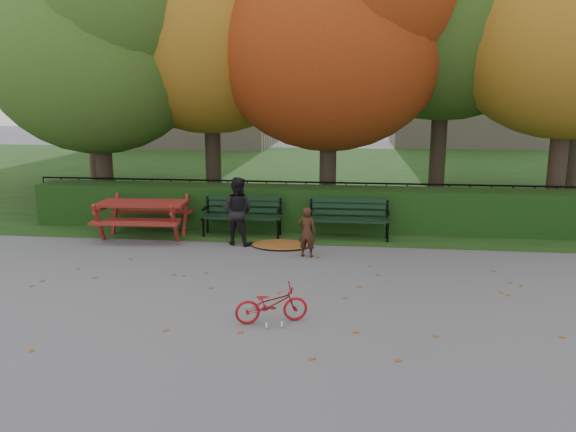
# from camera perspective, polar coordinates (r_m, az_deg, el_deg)

# --- Properties ---
(ground) EXTENTS (90.00, 90.00, 0.00)m
(ground) POSITION_cam_1_polar(r_m,az_deg,el_deg) (9.20, -1.13, -7.80)
(ground) COLOR slate
(ground) RESTS_ON ground
(grass_strip) EXTENTS (90.00, 90.00, 0.00)m
(grass_strip) POSITION_cam_1_polar(r_m,az_deg,el_deg) (22.81, 3.74, 4.32)
(grass_strip) COLOR #183B13
(grass_strip) RESTS_ON ground
(building_left) EXTENTS (10.00, 7.00, 15.00)m
(building_left) POSITION_cam_1_polar(r_m,az_deg,el_deg) (36.29, -10.12, 18.99)
(building_left) COLOR tan
(building_left) RESTS_ON ground
(building_right) EXTENTS (9.00, 6.00, 12.00)m
(building_right) POSITION_cam_1_polar(r_m,az_deg,el_deg) (37.29, 18.03, 16.09)
(building_right) COLOR tan
(building_right) RESTS_ON ground
(hedge) EXTENTS (13.00, 0.90, 1.00)m
(hedge) POSITION_cam_1_polar(r_m,az_deg,el_deg) (13.38, 1.52, 0.82)
(hedge) COLOR black
(hedge) RESTS_ON ground
(iron_fence) EXTENTS (14.00, 0.04, 1.02)m
(iron_fence) POSITION_cam_1_polar(r_m,az_deg,el_deg) (14.15, 1.82, 1.61)
(iron_fence) COLOR black
(iron_fence) RESTS_ON ground
(tree_a) EXTENTS (5.88, 5.60, 7.48)m
(tree_a) POSITION_cam_1_polar(r_m,az_deg,el_deg) (15.57, -18.24, 16.72)
(tree_a) COLOR #2E231A
(tree_a) RESTS_ON ground
(tree_b) EXTENTS (6.72, 6.40, 8.79)m
(tree_b) POSITION_cam_1_polar(r_m,az_deg,el_deg) (15.89, -6.96, 20.32)
(tree_b) COLOR #2E231A
(tree_b) RESTS_ON ground
(tree_c) EXTENTS (6.30, 6.00, 8.00)m
(tree_c) POSITION_cam_1_polar(r_m,az_deg,el_deg) (14.62, 5.62, 18.78)
(tree_c) COLOR #2E231A
(tree_c) RESTS_ON ground
(tree_f) EXTENTS (6.93, 6.60, 9.19)m
(tree_f) POSITION_cam_1_polar(r_m,az_deg,el_deg) (19.81, -19.21, 18.99)
(tree_f) COLOR #2E231A
(tree_f) RESTS_ON ground
(bench_left) EXTENTS (1.80, 0.57, 0.88)m
(bench_left) POSITION_cam_1_polar(r_m,az_deg,el_deg) (12.79, -4.63, 0.34)
(bench_left) COLOR black
(bench_left) RESTS_ON ground
(bench_right) EXTENTS (1.80, 0.57, 0.88)m
(bench_right) POSITION_cam_1_polar(r_m,az_deg,el_deg) (12.54, 6.19, 0.07)
(bench_right) COLOR black
(bench_right) RESTS_ON ground
(picnic_table) EXTENTS (2.00, 1.64, 0.93)m
(picnic_table) POSITION_cam_1_polar(r_m,az_deg,el_deg) (12.90, -14.50, 0.62)
(picnic_table) COLOR maroon
(picnic_table) RESTS_ON ground
(leaf_pile) EXTENTS (1.47, 1.25, 0.09)m
(leaf_pile) POSITION_cam_1_polar(r_m,az_deg,el_deg) (11.88, -0.76, -2.91)
(leaf_pile) COLOR brown
(leaf_pile) RESTS_ON ground
(leaf_scatter) EXTENTS (9.00, 5.70, 0.01)m
(leaf_scatter) POSITION_cam_1_polar(r_m,az_deg,el_deg) (9.48, -0.88, -7.15)
(leaf_scatter) COLOR brown
(leaf_scatter) RESTS_ON ground
(child) EXTENTS (0.41, 0.31, 1.01)m
(child) POSITION_cam_1_polar(r_m,az_deg,el_deg) (11.05, 1.93, -1.63)
(child) COLOR #391F12
(child) RESTS_ON ground
(adult) EXTENTS (0.82, 0.71, 1.45)m
(adult) POSITION_cam_1_polar(r_m,az_deg,el_deg) (11.97, -5.17, 0.51)
(adult) COLOR black
(adult) RESTS_ON ground
(bicycle) EXTENTS (1.09, 0.66, 0.54)m
(bicycle) POSITION_cam_1_polar(r_m,az_deg,el_deg) (7.99, -1.70, -8.92)
(bicycle) COLOR #A90F16
(bicycle) RESTS_ON ground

